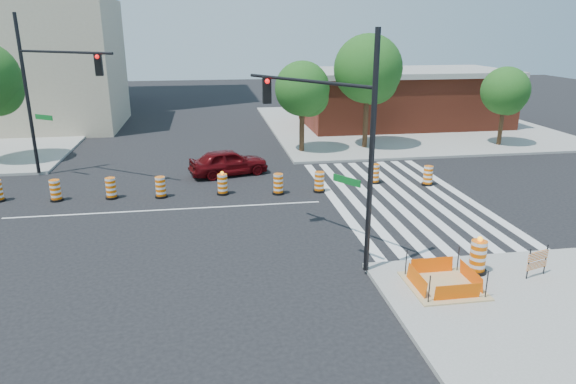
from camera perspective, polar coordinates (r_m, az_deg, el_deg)
name	(u,v)px	position (r m, az deg, el deg)	size (l,w,h in m)	color
ground	(168,210)	(23.82, -13.24, -1.93)	(120.00, 120.00, 0.00)	black
sidewalk_ne	(401,125)	(44.17, 12.50, 7.28)	(22.00, 22.00, 0.15)	gray
crosswalk_east	(399,197)	(25.39, 12.19, -0.60)	(6.75, 13.50, 0.01)	silver
lane_centerline	(168,210)	(23.82, -13.24, -1.92)	(14.00, 0.12, 0.01)	silver
excavation_pit	(443,284)	(16.97, 16.89, -9.78)	(2.20, 2.20, 0.90)	tan
brick_storefront	(403,98)	(43.82, 12.70, 10.16)	(16.50, 8.50, 4.60)	maroon
beige_midrise	(25,65)	(46.62, -27.15, 12.44)	(14.00, 10.00, 10.00)	tan
red_coupe	(229,162)	(28.65, -6.61, 3.33)	(1.74, 4.33, 1.47)	#51060A
signal_pole_se	(333,127)	(17.04, 5.06, 7.22)	(3.39, 4.92, 7.73)	black
signal_pole_nw	(48,82)	(29.53, -25.09, 10.98)	(5.31, 3.79, 8.45)	black
pit_drum	(478,258)	(18.02, 20.34, -6.85)	(0.65, 0.65, 1.28)	black
barricade	(537,260)	(18.49, 25.98, -6.82)	(0.86, 0.29, 1.04)	#EB6104
tree_north_c	(303,92)	(33.10, 1.65, 11.07)	(3.52, 3.47, 5.90)	#382314
tree_north_d	(368,73)	(34.45, 8.92, 12.96)	(4.42, 4.42, 7.52)	#382314
tree_north_e	(505,93)	(37.88, 23.00, 10.04)	(3.20, 3.18, 5.40)	#382314
median_drum_2	(56,191)	(26.61, -24.42, 0.09)	(0.60, 0.60, 1.02)	black
median_drum_3	(111,189)	(26.00, -19.07, 0.33)	(0.60, 0.60, 1.02)	black
median_drum_4	(161,188)	(25.47, -13.97, 0.45)	(0.60, 0.60, 1.02)	black
median_drum_5	(223,185)	(25.38, -7.29, 0.81)	(0.60, 0.60, 1.18)	black
median_drum_6	(278,185)	(25.24, -1.09, 0.83)	(0.60, 0.60, 1.02)	black
median_drum_7	(319,183)	(25.62, 3.50, 1.06)	(0.60, 0.60, 1.02)	black
median_drum_8	(375,174)	(27.37, 9.60, 1.94)	(0.60, 0.60, 1.02)	black
median_drum_9	(428,176)	(27.63, 15.28, 1.70)	(0.60, 0.60, 1.02)	black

